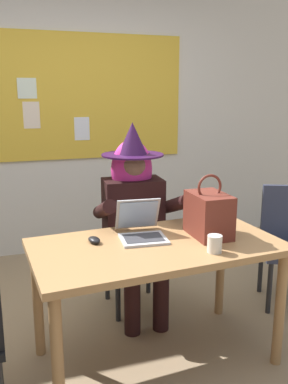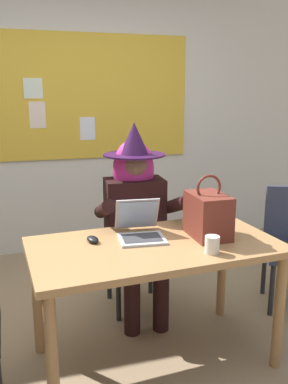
{
  "view_description": "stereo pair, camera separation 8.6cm",
  "coord_description": "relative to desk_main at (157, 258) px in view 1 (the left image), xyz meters",
  "views": [
    {
      "loc": [
        -0.54,
        -2.13,
        1.58
      ],
      "look_at": [
        0.26,
        0.28,
        0.97
      ],
      "focal_mm": 38.53,
      "sensor_mm": 36.0,
      "label": 1
    },
    {
      "loc": [
        -0.46,
        -2.16,
        1.58
      ],
      "look_at": [
        0.26,
        0.28,
        0.97
      ],
      "focal_mm": 38.53,
      "sensor_mm": 36.0,
      "label": 2
    }
  ],
  "objects": [
    {
      "name": "chair_at_desk",
      "position": [
        0.06,
        0.74,
        -0.14
      ],
      "size": [
        0.42,
        0.42,
        0.92
      ],
      "rotation": [
        0.0,
        0.0,
        -1.58
      ],
      "color": "black",
      "rests_on": "ground"
    },
    {
      "name": "ground_plane",
      "position": [
        -0.23,
        0.04,
        -0.65
      ],
      "size": [
        24.0,
        24.0,
        0.0
      ],
      "primitive_type": "plane",
      "color": "#937A5B"
    },
    {
      "name": "wall_back_bulletin",
      "position": [
        -0.23,
        2.05,
        0.76
      ],
      "size": [
        5.5,
        2.24,
        2.8
      ],
      "color": "silver",
      "rests_on": "ground"
    },
    {
      "name": "handbag",
      "position": [
        0.34,
        0.03,
        0.23
      ],
      "size": [
        0.2,
        0.3,
        0.38
      ],
      "rotation": [
        0.0,
        0.0,
        -0.0
      ],
      "color": "maroon",
      "rests_on": "desk_main"
    },
    {
      "name": "chair_extra_corner",
      "position": [
        1.23,
        0.41,
        -0.16
      ],
      "size": [
        0.55,
        0.55,
        0.89
      ],
      "rotation": [
        0.0,
        0.0,
        4.31
      ],
      "color": "#2D3347",
      "rests_on": "ground"
    },
    {
      "name": "laptop",
      "position": [
        -0.05,
        0.13,
        0.14
      ],
      "size": [
        0.3,
        0.35,
        0.22
      ],
      "rotation": [
        0.0,
        0.0,
        -0.09
      ],
      "color": "#B7B7BC",
      "rests_on": "desk_main"
    },
    {
      "name": "person_costumed",
      "position": [
        0.06,
        0.61,
        0.14
      ],
      "size": [
        0.61,
        0.7,
        1.39
      ],
      "rotation": [
        0.0,
        0.0,
        -1.63
      ],
      "color": "black",
      "rests_on": "ground"
    },
    {
      "name": "coffee_mug",
      "position": [
        0.25,
        -0.23,
        0.14
      ],
      "size": [
        0.08,
        0.08,
        0.09
      ],
      "primitive_type": "cylinder",
      "color": "silver",
      "rests_on": "desk_main"
    },
    {
      "name": "computer_mouse",
      "position": [
        -0.34,
        0.12,
        0.11
      ],
      "size": [
        0.08,
        0.11,
        0.03
      ],
      "primitive_type": "ellipsoid",
      "rotation": [
        0.0,
        0.0,
        0.22
      ],
      "color": "black",
      "rests_on": "desk_main"
    },
    {
      "name": "desk_main",
      "position": [
        0.0,
        0.0,
        0.0
      ],
      "size": [
        1.46,
        0.85,
        0.75
      ],
      "rotation": [
        0.0,
        0.0,
        0.07
      ],
      "color": "#A37547",
      "rests_on": "ground"
    }
  ]
}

